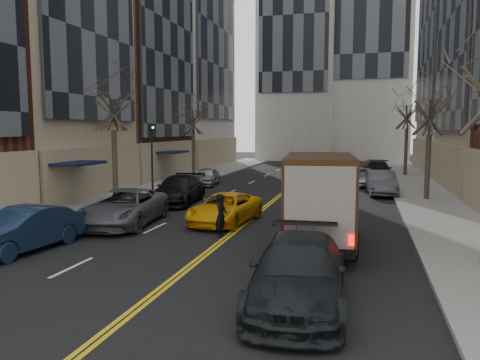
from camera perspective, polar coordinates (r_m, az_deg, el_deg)
The scene contains 18 objects.
sidewalk_left at distance 34.57m, azimuth -9.43°, elevation -0.80°, with size 4.00×66.00×0.15m, color slate.
sidewalk_right at distance 31.79m, azimuth 21.68°, elevation -1.77°, with size 4.00×66.00×0.15m, color slate.
tree_lf_mid at distance 28.08m, azimuth -15.26°, elevation 10.80°, with size 3.20×3.20×8.91m.
tree_lf_far at distance 39.83m, azimuth -5.74°, elevation 8.75°, with size 3.20×3.20×8.12m.
tree_rt_mid at distance 29.56m, azimuth 22.23°, elevation 9.48°, with size 3.20×3.20×8.32m.
tree_rt_far at distance 44.49m, azimuth 19.78°, elevation 9.07°, with size 3.20×3.20×9.11m.
traffic_signal at distance 29.13m, azimuth -10.68°, elevation 3.29°, with size 0.29×0.26×4.70m.
ups_truck at distance 17.14m, azimuth 9.58°, elevation -2.48°, with size 2.95×6.31×3.35m.
observer_sedan at distance 11.66m, azimuth 7.15°, elevation -11.08°, with size 2.58×5.65×1.60m.
taxi at distance 21.28m, azimuth -1.82°, elevation -3.48°, with size 2.22×4.82×1.34m, color #F2A50A.
pedestrian at distance 18.55m, azimuth -2.33°, elevation -4.33°, with size 0.63×0.41×1.72m, color black.
parked_lf_b at distance 18.05m, azimuth -24.98°, elevation -5.51°, with size 1.62×4.66×1.53m, color #111F37.
parked_lf_c at distance 21.44m, azimuth -13.93°, elevation -3.26°, with size 2.63×5.70×1.58m, color #51545A.
parked_lf_d at distance 27.09m, azimuth -7.50°, elevation -1.18°, with size 2.21×5.43×1.58m, color black.
parked_lf_e at distance 35.45m, azimuth -4.07°, elevation 0.43°, with size 1.61×4.00×1.36m, color #93969A.
parked_rt_a at distance 31.73m, azimuth 16.83°, elevation -0.32°, with size 1.66×4.77×1.57m, color #46484D.
parked_rt_b at distance 36.39m, azimuth 14.69°, elevation 0.36°, with size 2.20×4.76×1.32m, color #B6B8BF.
parked_rt_c at distance 40.75m, azimuth 16.40°, elevation 1.11°, with size 2.23×5.48×1.59m, color black.
Camera 1 is at (5.13, -4.27, 4.26)m, focal length 35.00 mm.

